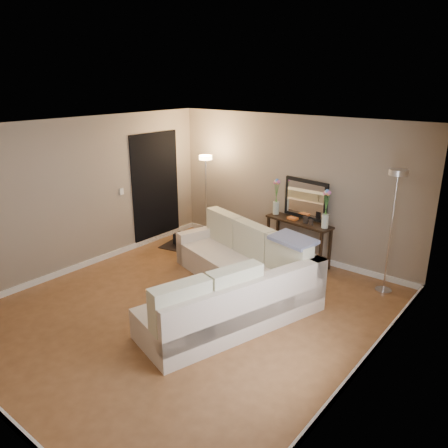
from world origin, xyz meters
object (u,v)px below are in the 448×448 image
Objects in this scene: sectional_sofa at (236,278)px; floor_lamp_lit at (206,182)px; console_table at (294,238)px; floor_lamp_unlit at (394,208)px.

floor_lamp_lit reaches higher than sectional_sofa.
console_table is at bearing 8.01° from floor_lamp_lit.
console_table is 0.74× the size of floor_lamp_lit.
sectional_sofa is at bearing -38.94° from floor_lamp_lit.
console_table is (-0.07, 1.85, 0.09)m from sectional_sofa.
floor_lamp_unlit reaches higher than sectional_sofa.
console_table is 2.07m from floor_lamp_lit.
floor_lamp_lit is at bearing -171.99° from console_table.
floor_lamp_unlit is (3.63, 0.08, 0.13)m from floor_lamp_lit.
floor_lamp_lit is (-1.89, -0.27, 0.81)m from console_table.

